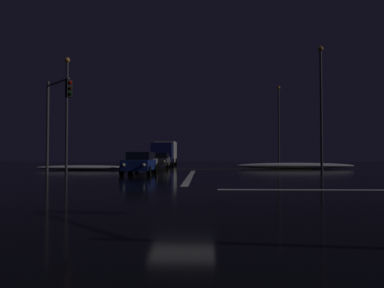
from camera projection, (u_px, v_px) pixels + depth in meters
The scene contains 13 objects.
ground at pixel (182, 191), 14.15m from camera, with size 120.00×120.00×0.10m, color black.
stop_line_north at pixel (190, 176), 23.28m from camera, with size 0.35×15.72×0.01m.
centre_line_ns at pixel (194, 169), 34.87m from camera, with size 22.00×0.15×0.01m.
snow_bank_left_curb at pixel (85, 168), 32.94m from camera, with size 9.12×1.50×0.42m.
snow_bank_right_curb at pixel (295, 166), 35.75m from camera, with size 11.63×1.50×0.59m.
sedan_blue at pixel (139, 163), 25.23m from camera, with size 2.02×4.33×1.57m.
sedan_silver at pixel (144, 162), 30.82m from camera, with size 2.02×4.33×1.57m.
sedan_gray at pixel (160, 160), 37.46m from camera, with size 2.02×4.33×1.57m.
box_truck at pixel (165, 152), 45.21m from camera, with size 2.68×8.28×3.08m.
traffic_signal_nw at pixel (56, 109), 23.10m from camera, with size 2.58×2.58×6.29m.
streetlamp_left_near at pixel (67, 106), 29.33m from camera, with size 0.44×0.44×9.32m.
streetlamp_right_near at pixel (321, 100), 28.75m from camera, with size 0.44×0.44×10.08m.
streetlamp_right_far at pixel (279, 120), 44.73m from camera, with size 0.44×0.44×9.93m.
Camera 1 is at (0.79, -14.18, 1.35)m, focal length 33.82 mm.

